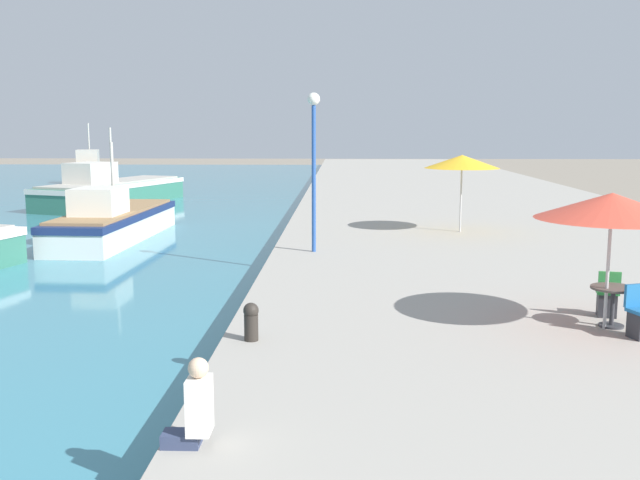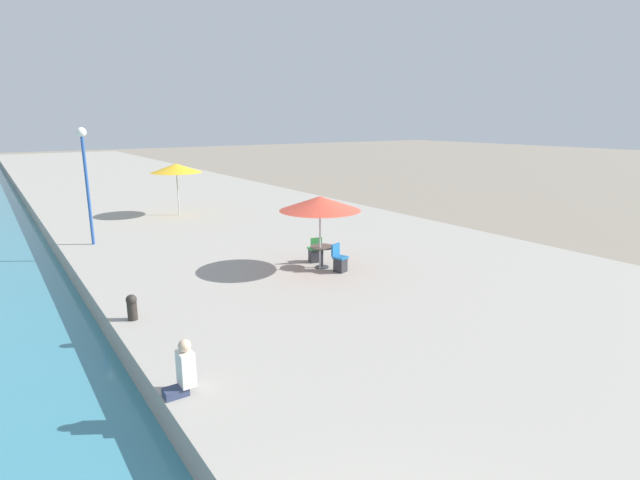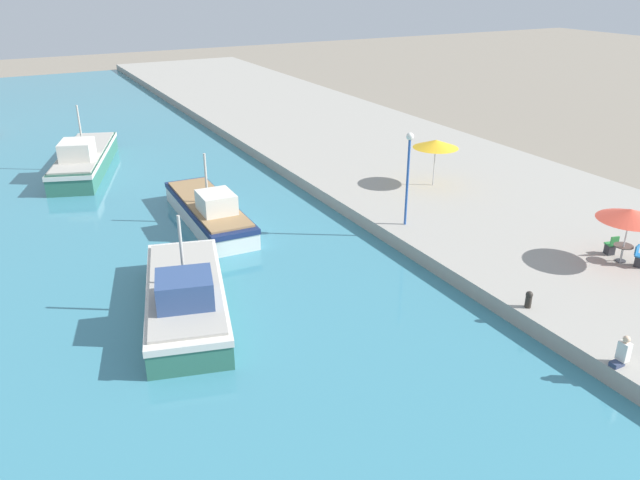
{
  "view_description": "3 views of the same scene",
  "coord_description": "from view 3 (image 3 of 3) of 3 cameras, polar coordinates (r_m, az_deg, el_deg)",
  "views": [
    {
      "loc": [
        2.06,
        -1.51,
        4.27
      ],
      "look_at": [
        1.5,
        16.06,
        1.51
      ],
      "focal_mm": 40.0,
      "sensor_mm": 36.0,
      "label": 1
    },
    {
      "loc": [
        -2.14,
        -2.07,
        5.55
      ],
      "look_at": [
        6.78,
        11.06,
        1.71
      ],
      "focal_mm": 28.0,
      "sensor_mm": 36.0,
      "label": 2
    },
    {
      "loc": [
        -15.72,
        -4.04,
        12.23
      ],
      "look_at": [
        -4.0,
        18.0,
        1.31
      ],
      "focal_mm": 35.0,
      "sensor_mm": 36.0,
      "label": 3
    }
  ],
  "objects": [
    {
      "name": "cafe_table",
      "position": [
        29.43,
        25.94,
        -0.81
      ],
      "size": [
        0.8,
        0.8,
        0.74
      ],
      "color": "#333338",
      "rests_on": "quay_promenade"
    },
    {
      "name": "cafe_chair_left",
      "position": [
        30.0,
        25.02,
        -0.63
      ],
      "size": [
        0.49,
        0.51,
        0.91
      ],
      "rotation": [
        0.0,
        0.0,
        -0.23
      ],
      "color": "#2D2D33",
      "rests_on": "quay_promenade"
    },
    {
      "name": "cafe_chair_right",
      "position": [
        29.33,
        27.18,
        -1.58
      ],
      "size": [
        0.51,
        0.53,
        0.91
      ],
      "rotation": [
        0.0,
        0.0,
        3.46
      ],
      "color": "#2D2D33",
      "rests_on": "quay_promenade"
    },
    {
      "name": "fishing_boat_far",
      "position": [
        43.5,
        -20.75,
        6.97
      ],
      "size": [
        5.96,
        10.87,
        4.27
      ],
      "rotation": [
        0.0,
        0.0,
        -0.33
      ],
      "color": "#33705B",
      "rests_on": "water_basin"
    },
    {
      "name": "fishing_boat_near",
      "position": [
        24.22,
        -12.17,
        -5.02
      ],
      "size": [
        4.96,
        8.9,
        4.01
      ],
      "rotation": [
        0.0,
        0.0,
        -0.26
      ],
      "color": "#33705B",
      "rests_on": "water_basin"
    },
    {
      "name": "person_at_quay",
      "position": [
        22.01,
        25.94,
        -9.21
      ],
      "size": [
        0.56,
        0.36,
        1.04
      ],
      "color": "#333D5B",
      "rests_on": "quay_promenade"
    },
    {
      "name": "cafe_umbrella_white",
      "position": [
        36.09,
        10.54,
        8.64
      ],
      "size": [
        2.58,
        2.58,
        2.66
      ],
      "color": "#B7B7B7",
      "rests_on": "quay_promenade"
    },
    {
      "name": "fishing_boat_mid",
      "position": [
        32.61,
        -10.09,
        2.69
      ],
      "size": [
        2.62,
        8.93,
        3.72
      ],
      "rotation": [
        0.0,
        0.0,
        -0.03
      ],
      "color": "silver",
      "rests_on": "water_basin"
    },
    {
      "name": "quay_promenade",
      "position": [
        48.86,
        1.99,
        9.55
      ],
      "size": [
        16.0,
        90.0,
        0.71
      ],
      "color": "#A39E93",
      "rests_on": "ground_plane"
    },
    {
      "name": "mooring_bollard",
      "position": [
        24.27,
        18.55,
        -5.12
      ],
      "size": [
        0.26,
        0.26,
        0.65
      ],
      "color": "#2D2823",
      "rests_on": "quay_promenade"
    },
    {
      "name": "lamppost",
      "position": [
        29.79,
        8.09,
        6.96
      ],
      "size": [
        0.36,
        0.36,
        4.56
      ],
      "color": "#28519E",
      "rests_on": "quay_promenade"
    },
    {
      "name": "cafe_umbrella_pink",
      "position": [
        28.65,
        26.51,
        2.1
      ],
      "size": [
        2.65,
        2.65,
        2.45
      ],
      "color": "#B7B7B7",
      "rests_on": "quay_promenade"
    }
  ]
}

